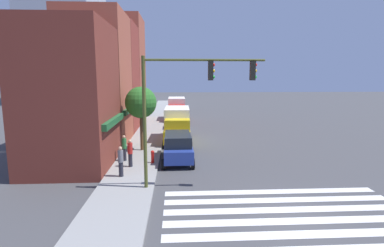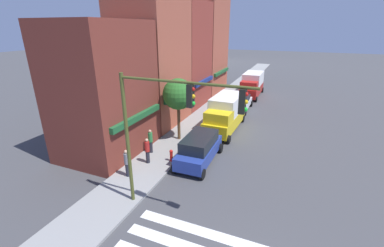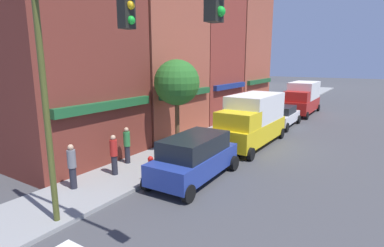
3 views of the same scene
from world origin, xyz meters
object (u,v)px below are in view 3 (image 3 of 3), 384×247
suv_blue (195,157)px  pedestrian_grey_coat (72,166)px  sedan_white (282,116)px  fire_hydrant (151,165)px  traffic_signal (93,60)px  box_truck_red (302,98)px  pedestrian_red_jacket (114,154)px  box_truck_yellow (252,119)px  pedestrian_green_top (127,145)px  street_tree (177,83)px

suv_blue → pedestrian_grey_coat: bearing=135.9°
sedan_white → fire_hydrant: size_ratio=5.25×
traffic_signal → box_truck_red: traffic_signal is taller
pedestrian_red_jacket → pedestrian_grey_coat: 1.91m
pedestrian_red_jacket → pedestrian_grey_coat: bearing=153.7°
box_truck_yellow → box_truck_red: (13.04, 0.00, 0.00)m
sedan_white → box_truck_red: size_ratio=0.71×
pedestrian_red_jacket → pedestrian_green_top: 1.53m
suv_blue → pedestrian_grey_coat: (-3.59, 3.31, 0.04)m
pedestrian_red_jacket → fire_hydrant: (0.81, -1.35, -0.46)m
suv_blue → box_truck_red: (19.49, -0.00, 0.56)m
traffic_signal → fire_hydrant: 6.66m
pedestrian_red_jacket → street_tree: 5.21m
box_truck_yellow → pedestrian_green_top: size_ratio=3.53×
traffic_signal → suv_blue: (5.39, 0.46, -3.98)m
traffic_signal → box_truck_yellow: traffic_signal is taller
pedestrian_green_top → fire_hydrant: bearing=155.0°
suv_blue → street_tree: size_ratio=0.96×
box_truck_red → fire_hydrant: box_truck_red is taller
box_truck_yellow → fire_hydrant: bearing=168.3°
pedestrian_green_top → suv_blue: bearing=176.4°
sedan_white → pedestrian_grey_coat: 16.73m
pedestrian_green_top → traffic_signal: bearing=120.9°
traffic_signal → suv_blue: traffic_signal is taller
box_truck_yellow → sedan_white: (6.36, 0.00, -0.75)m
suv_blue → fire_hydrant: (-0.89, 1.70, -0.42)m
traffic_signal → box_truck_red: size_ratio=1.11×
box_truck_yellow → fire_hydrant: box_truck_yellow is taller
suv_blue → fire_hydrant: bearing=116.1°
traffic_signal → pedestrian_grey_coat: (1.80, 3.77, -3.94)m
box_truck_yellow → pedestrian_red_jacket: (-8.14, 3.05, -0.51)m
box_truck_yellow → pedestrian_grey_coat: (-10.04, 3.31, -0.51)m
suv_blue → pedestrian_green_top: bearing=93.1°
fire_hydrant → pedestrian_grey_coat: bearing=149.2°
traffic_signal → box_truck_red: 25.12m
sedan_white → suv_blue: bearing=179.4°
pedestrian_green_top → fire_hydrant: 2.10m
suv_blue → box_truck_yellow: size_ratio=0.76×
traffic_signal → pedestrian_grey_coat: bearing=64.5°
suv_blue → box_truck_red: 19.50m
pedestrian_grey_coat → pedestrian_green_top: same height
traffic_signal → suv_blue: 6.72m
fire_hydrant → street_tree: (3.57, 1.10, 3.26)m
box_truck_yellow → street_tree: 5.22m
box_truck_red → pedestrian_red_jacket: size_ratio=3.51×
suv_blue → pedestrian_green_top: 3.67m
street_tree → pedestrian_red_jacket: bearing=176.7°
box_truck_yellow → pedestrian_red_jacket: size_ratio=3.53×
sedan_white → pedestrian_grey_coat: (-16.40, 3.31, 0.23)m
traffic_signal → pedestrian_grey_coat: 5.75m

